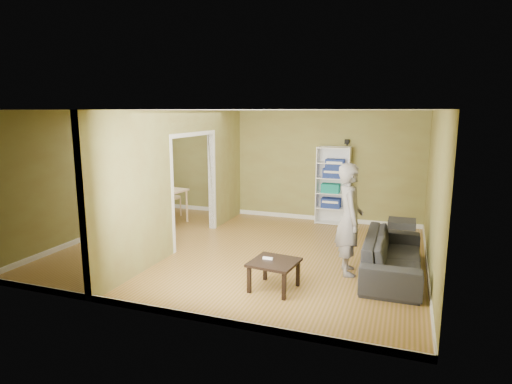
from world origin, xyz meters
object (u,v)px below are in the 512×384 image
(bookshelf, at_px, (333,185))
(sofa, at_px, (393,249))
(chair_far, at_px, (171,196))
(coffee_table, at_px, (274,265))
(chair_left, at_px, (132,199))
(chair_near, at_px, (142,210))
(person, at_px, (350,210))
(dining_table, at_px, (156,193))

(bookshelf, bearing_deg, sofa, -63.21)
(chair_far, bearing_deg, coffee_table, 159.76)
(chair_left, distance_m, chair_far, 0.93)
(chair_near, xyz_separation_m, chair_far, (0.01, 1.24, 0.07))
(person, relative_size, dining_table, 1.65)
(coffee_table, height_order, chair_near, chair_near)
(sofa, relative_size, person, 1.06)
(coffee_table, height_order, chair_far, chair_far)
(sofa, relative_size, dining_table, 1.74)
(person, xyz_separation_m, dining_table, (-4.65, 1.71, -0.33))
(sofa, bearing_deg, chair_far, 67.31)
(person, distance_m, chair_far, 5.26)
(chair_far, bearing_deg, bookshelf, -147.83)
(coffee_table, height_order, dining_table, dining_table)
(chair_near, bearing_deg, chair_left, 145.17)
(bookshelf, distance_m, coffee_table, 4.13)
(sofa, height_order, person, person)
(chair_near, bearing_deg, chair_far, 97.04)
(sofa, height_order, chair_near, chair_near)
(bookshelf, bearing_deg, person, -75.82)
(sofa, bearing_deg, person, 103.93)
(chair_left, bearing_deg, chair_far, 123.38)
(chair_left, bearing_deg, coffee_table, 51.05)
(sofa, relative_size, chair_left, 2.16)
(bookshelf, bearing_deg, dining_table, -160.75)
(sofa, xyz_separation_m, chair_far, (-5.35, 2.20, 0.09))
(person, distance_m, chair_left, 5.69)
(bookshelf, height_order, coffee_table, bookshelf)
(coffee_table, bearing_deg, dining_table, 143.70)
(chair_left, relative_size, chair_far, 1.01)
(dining_table, relative_size, chair_left, 1.24)
(sofa, bearing_deg, chair_near, 79.52)
(coffee_table, xyz_separation_m, chair_near, (-3.74, 2.16, 0.07))
(chair_left, bearing_deg, dining_table, 78.50)
(coffee_table, xyz_separation_m, chair_far, (-3.74, 3.40, 0.14))
(dining_table, relative_size, chair_near, 1.47)
(coffee_table, bearing_deg, chair_left, 147.84)
(bookshelf, xyz_separation_m, coffee_table, (-0.15, -4.09, -0.53))
(sofa, distance_m, bookshelf, 3.27)
(dining_table, xyz_separation_m, chair_near, (-0.02, -0.58, -0.28))
(chair_far, bearing_deg, dining_table, 112.85)
(person, xyz_separation_m, chair_far, (-4.66, 2.37, -0.54))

